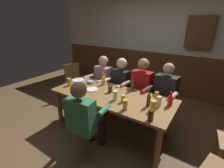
# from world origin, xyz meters

# --- Properties ---
(ground_plane) EXTENTS (7.94, 7.94, 0.00)m
(ground_plane) POSITION_xyz_m (0.00, 0.00, 0.00)
(ground_plane) COLOR brown
(back_wall_upper) EXTENTS (6.62, 0.12, 1.58)m
(back_wall_upper) POSITION_xyz_m (0.00, 2.27, 1.90)
(back_wall_upper) COLOR beige
(back_wall_wainscot) EXTENTS (6.62, 0.12, 1.11)m
(back_wall_wainscot) POSITION_xyz_m (0.00, 2.27, 0.55)
(back_wall_wainscot) COLOR brown
(back_wall_wainscot) RESTS_ON ground_plane
(dining_table) EXTENTS (2.09, 0.87, 0.74)m
(dining_table) POSITION_xyz_m (0.00, 0.00, 0.64)
(dining_table) COLOR brown
(dining_table) RESTS_ON ground_plane
(person_0) EXTENTS (0.54, 0.57, 1.19)m
(person_0) POSITION_xyz_m (-0.72, 0.66, 0.66)
(person_0) COLOR #B78493
(person_0) RESTS_ON ground_plane
(person_1) EXTENTS (0.54, 0.57, 1.20)m
(person_1) POSITION_xyz_m (-0.25, 0.66, 0.67)
(person_1) COLOR black
(person_1) RESTS_ON ground_plane
(person_2) EXTENTS (0.56, 0.55, 1.25)m
(person_2) POSITION_xyz_m (0.23, 0.67, 0.69)
(person_2) COLOR #AD1919
(person_2) RESTS_ON ground_plane
(person_3) EXTENTS (0.57, 0.57, 1.23)m
(person_3) POSITION_xyz_m (0.70, 0.67, 0.67)
(person_3) COLOR black
(person_3) RESTS_ON ground_plane
(person_4) EXTENTS (0.56, 0.53, 1.20)m
(person_4) POSITION_xyz_m (-0.01, -0.65, 0.66)
(person_4) COLOR #33724C
(person_4) RESTS_ON ground_plane
(chair_empty_far_end) EXTENTS (0.57, 0.57, 0.88)m
(chair_empty_far_end) POSITION_xyz_m (-1.59, 0.65, 0.48)
(chair_empty_far_end) COLOR brown
(chair_empty_far_end) RESTS_ON ground_plane
(condiment_caddy) EXTENTS (0.14, 0.10, 0.05)m
(condiment_caddy) POSITION_xyz_m (-0.63, 0.20, 0.76)
(condiment_caddy) COLOR #B2B7BC
(condiment_caddy) RESTS_ON dining_table
(plate_0) EXTENTS (0.22, 0.22, 0.01)m
(plate_0) POSITION_xyz_m (-0.40, -0.03, 0.74)
(plate_0) COLOR white
(plate_0) RESTS_ON dining_table
(plate_1) EXTENTS (0.25, 0.25, 0.01)m
(plate_1) POSITION_xyz_m (-0.96, 0.18, 0.74)
(plate_1) COLOR white
(plate_1) RESTS_ON dining_table
(bottle_0) EXTENTS (0.06, 0.06, 0.26)m
(bottle_0) POSITION_xyz_m (0.67, -0.02, 0.83)
(bottle_0) COLOR #593314
(bottle_0) RESTS_ON dining_table
(bottle_1) EXTENTS (0.06, 0.06, 0.24)m
(bottle_1) POSITION_xyz_m (-0.38, 0.29, 0.83)
(bottle_1) COLOR gold
(bottle_1) RESTS_ON dining_table
(bottle_2) EXTENTS (0.06, 0.06, 0.25)m
(bottle_2) POSITION_xyz_m (0.22, 0.35, 0.84)
(bottle_2) COLOR #593314
(bottle_2) RESTS_ON dining_table
(bottle_3) EXTENTS (0.07, 0.07, 0.22)m
(bottle_3) POSITION_xyz_m (0.92, 0.17, 0.82)
(bottle_3) COLOR red
(bottle_3) RESTS_ON dining_table
(pint_glass_0) EXTENTS (0.08, 0.08, 0.14)m
(pint_glass_0) POSITION_xyz_m (-0.90, -0.11, 0.81)
(pint_glass_0) COLOR gold
(pint_glass_0) RESTS_ON dining_table
(pint_glass_1) EXTENTS (0.07, 0.07, 0.16)m
(pint_glass_1) POSITION_xyz_m (0.16, -0.13, 0.82)
(pint_glass_1) COLOR white
(pint_glass_1) RESTS_ON dining_table
(pint_glass_2) EXTENTS (0.07, 0.07, 0.15)m
(pint_glass_2) POSITION_xyz_m (0.79, 0.06, 0.81)
(pint_glass_2) COLOR white
(pint_glass_2) RESTS_ON dining_table
(pint_glass_3) EXTENTS (0.06, 0.06, 0.12)m
(pint_glass_3) POSITION_xyz_m (0.30, -0.12, 0.80)
(pint_glass_3) COLOR #E5C64C
(pint_glass_3) RESTS_ON dining_table
(pint_glass_4) EXTENTS (0.08, 0.08, 0.12)m
(pint_glass_4) POSITION_xyz_m (-0.07, 0.07, 0.80)
(pint_glass_4) COLOR #4C2D19
(pint_glass_4) RESTS_ON dining_table
(pint_glass_5) EXTENTS (0.08, 0.08, 0.16)m
(pint_glass_5) POSITION_xyz_m (0.77, -0.11, 0.82)
(pint_glass_5) COLOR #E5C64C
(pint_glass_5) RESTS_ON dining_table
(pint_glass_6) EXTENTS (0.07, 0.07, 0.15)m
(pint_glass_6) POSITION_xyz_m (0.83, -0.35, 0.81)
(pint_glass_6) COLOR #4C2D19
(pint_glass_6) RESTS_ON dining_table
(pint_glass_7) EXTENTS (0.06, 0.06, 0.14)m
(pint_glass_7) POSITION_xyz_m (0.70, 0.21, 0.81)
(pint_glass_7) COLOR gold
(pint_glass_7) RESTS_ON dining_table
(pint_glass_8) EXTENTS (0.07, 0.07, 0.15)m
(pint_glass_8) POSITION_xyz_m (0.44, -0.30, 0.81)
(pint_glass_8) COLOR #E5C64C
(pint_glass_8) RESTS_ON dining_table
(wall_dart_cabinet) EXTENTS (0.56, 0.15, 0.70)m
(wall_dart_cabinet) POSITION_xyz_m (0.93, 2.14, 1.66)
(wall_dart_cabinet) COLOR brown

